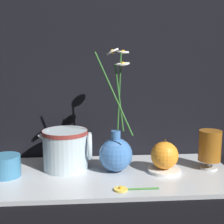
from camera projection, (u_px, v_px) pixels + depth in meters
name	position (u px, v px, depth m)	size (l,w,h in m)	color
ground_plane	(110.00, 177.00, 0.92)	(6.00, 6.00, 0.00)	black
shelf	(110.00, 175.00, 0.92)	(0.73, 0.33, 0.01)	#B2B7BC
vase_with_flowers	(116.00, 152.00, 0.93)	(0.11, 0.17, 0.36)	#3F72B7
yellow_mug	(5.00, 166.00, 0.90)	(0.09, 0.08, 0.06)	teal
ceramic_pitcher	(66.00, 148.00, 0.95)	(0.16, 0.14, 0.13)	silver
tea_glass	(210.00, 147.00, 0.95)	(0.07, 0.07, 0.12)	silver
saucer_plate	(164.00, 170.00, 0.93)	(0.10, 0.10, 0.01)	white
orange_fruit	(164.00, 155.00, 0.93)	(0.08, 0.08, 0.09)	orange
loose_daisy	(126.00, 189.00, 0.80)	(0.12, 0.04, 0.01)	#3D7A33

